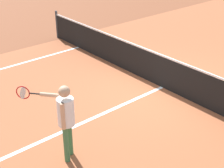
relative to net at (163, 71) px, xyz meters
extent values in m
plane|color=brown|center=(0.00, 0.00, -0.49)|extent=(60.00, 60.00, 0.00)
cube|color=#9E5433|center=(0.00, 0.00, -0.49)|extent=(10.62, 24.40, 0.00)
cube|color=white|center=(0.00, -3.20, -0.49)|extent=(0.10, 6.40, 0.01)
cylinder|color=#33383D|center=(-5.53, 0.00, 0.04)|extent=(0.09, 0.09, 1.07)
cube|color=black|center=(0.00, 0.00, -0.04)|extent=(11.05, 0.02, 0.91)
cube|color=white|center=(0.00, 0.00, 0.44)|extent=(11.05, 0.03, 0.05)
cylinder|color=#3F7247|center=(0.88, -3.75, -0.10)|extent=(0.11, 0.11, 0.79)
cylinder|color=#3F7247|center=(0.74, -3.58, -0.10)|extent=(0.11, 0.11, 0.79)
cylinder|color=white|center=(0.81, -3.67, 0.58)|extent=(0.32, 0.32, 0.56)
sphere|color=tan|center=(0.81, -3.67, 1.01)|extent=(0.22, 0.22, 0.22)
cylinder|color=tan|center=(0.92, -3.80, 0.59)|extent=(0.08, 0.08, 0.54)
cylinder|color=tan|center=(0.50, -3.71, 0.81)|extent=(0.47, 0.41, 0.08)
cylinder|color=black|center=(0.20, -3.95, 0.81)|extent=(0.19, 0.16, 0.03)
torus|color=red|center=(0.02, -4.11, 0.81)|extent=(0.23, 0.20, 0.28)
cylinder|color=silver|center=(0.02, -4.11, 0.81)|extent=(0.16, 0.19, 0.25)
camera|label=1|loc=(5.26, -6.31, 3.81)|focal=52.04mm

